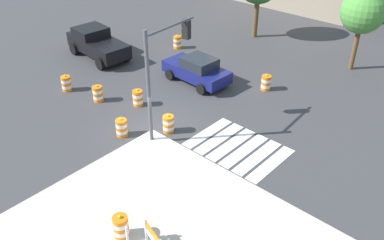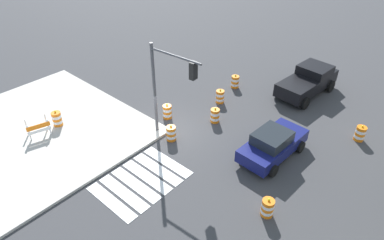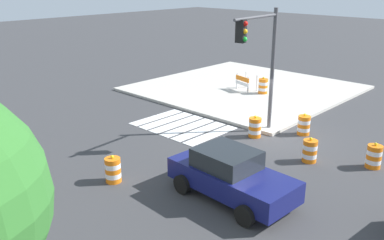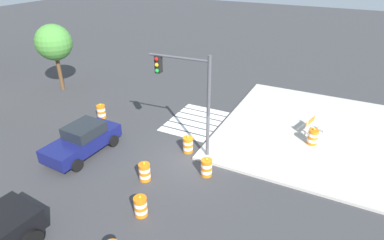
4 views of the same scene
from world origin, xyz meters
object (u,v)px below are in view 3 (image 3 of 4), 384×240
Objects in this scene: sports_car at (231,175)px; traffic_barrel_median_near at (255,127)px; construction_barricade at (244,81)px; traffic_light_pole at (261,51)px; traffic_barrel_far_curb at (304,125)px; traffic_barrel_lane_center at (113,170)px; traffic_barrel_on_sidewalk at (263,86)px; traffic_barrel_crosswalk_end at (310,151)px; traffic_barrel_near_corner at (374,156)px.

sports_car reaches higher than traffic_barrel_median_near.
construction_barricade is 8.34m from traffic_light_pole.
construction_barricade is (6.43, -4.07, 0.27)m from traffic_barrel_far_curb.
traffic_barrel_lane_center is at bearing 74.00° from traffic_barrel_far_curb.
traffic_barrel_crosswalk_end is at bearing 135.11° from traffic_barrel_on_sidewalk.
traffic_barrel_median_near is 1.00× the size of traffic_barrel_far_curb.
construction_barricade is at bearing -49.74° from traffic_barrel_median_near.
construction_barricade is (4.96, -5.86, 0.27)m from traffic_barrel_median_near.
construction_barricade is (10.14, -5.42, 0.27)m from traffic_barrel_near_corner.
construction_barricade is at bearing -49.14° from traffic_light_pole.
traffic_barrel_lane_center is 7.98m from traffic_light_pole.
traffic_light_pole is at bearing -63.51° from sports_car.
traffic_barrel_near_corner is at bearing -129.75° from traffic_barrel_lane_center.
traffic_barrel_near_corner is 1.00× the size of traffic_barrel_median_near.
traffic_barrel_near_corner is 9.77m from traffic_barrel_lane_center.
construction_barricade is 0.25× the size of traffic_light_pole.
sports_car is 4.39m from traffic_barrel_crosswalk_end.
traffic_barrel_on_sidewalk is at bearing -32.36° from traffic_barrel_near_corner.
traffic_barrel_on_sidewalk is 1.29m from construction_barricade.
traffic_barrel_lane_center is at bearing 106.73° from construction_barricade.
traffic_light_pole is (1.39, 1.75, 3.46)m from traffic_barrel_far_curb.
traffic_barrel_median_near and traffic_barrel_lane_center have the same top height.
traffic_light_pole reaches higher than traffic_barrel_on_sidewalk.
traffic_barrel_far_curb is (1.67, -2.53, 0.00)m from traffic_barrel_crosswalk_end.
traffic_barrel_lane_center is 0.19× the size of traffic_light_pole.
traffic_barrel_crosswalk_end is 1.00× the size of traffic_barrel_on_sidewalk.
traffic_barrel_on_sidewalk reaches higher than traffic_barrel_crosswalk_end.
traffic_light_pole is at bearing -156.15° from traffic_barrel_median_near.
traffic_barrel_median_near and traffic_barrel_far_curb have the same top height.
traffic_barrel_near_corner and traffic_barrel_far_curb have the same top height.
traffic_barrel_near_corner is 1.00× the size of traffic_barrel_far_curb.
traffic_barrel_median_near is at bearing 4.90° from traffic_barrel_near_corner.
traffic_light_pole reaches higher than traffic_barrel_crosswalk_end.
sports_car reaches higher than traffic_barrel_far_curb.
sports_car is 4.30× the size of traffic_barrel_median_near.
traffic_barrel_near_corner and traffic_barrel_crosswalk_end have the same top height.
traffic_barrel_near_corner and traffic_barrel_lane_center have the same top height.
traffic_barrel_near_corner is at bearing -149.86° from traffic_barrel_crosswalk_end.
traffic_barrel_crosswalk_end is at bearing -123.63° from traffic_barrel_lane_center.
traffic_barrel_near_corner is at bearing 160.09° from traffic_barrel_far_curb.
traffic_barrel_on_sidewalk reaches higher than traffic_barrel_median_near.
construction_barricade reaches higher than traffic_barrel_crosswalk_end.
traffic_barrel_near_corner is 1.00× the size of traffic_barrel_on_sidewalk.
traffic_barrel_on_sidewalk is at bearing -60.44° from sports_car.
traffic_light_pole is at bearing 51.68° from traffic_barrel_far_curb.
traffic_barrel_far_curb is (3.71, -1.34, 0.00)m from traffic_barrel_near_corner.
traffic_barrel_crosswalk_end is 1.00× the size of traffic_barrel_far_curb.
traffic_barrel_far_curb is 4.12m from traffic_light_pole.
sports_car is 4.22m from traffic_barrel_lane_center.
traffic_barrel_far_curb is at bearing -80.36° from sports_car.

